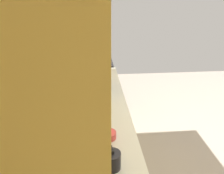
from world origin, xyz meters
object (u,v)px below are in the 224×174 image
at_px(microwave, 93,78).
at_px(bowl, 108,135).
at_px(oven_range, 95,85).
at_px(kettle, 112,160).

xyz_separation_m(microwave, bowl, (-0.97, -0.11, -0.12)).
bearing_deg(oven_range, bowl, -177.55).
distance_m(oven_range, bowl, 2.17).
relative_size(microwave, kettle, 2.70).
bearing_deg(bowl, microwave, 6.27).
bearing_deg(microwave, kettle, -175.32).
distance_m(microwave, bowl, 0.98).
bearing_deg(kettle, bowl, 0.00).
xyz_separation_m(microwave, kettle, (-1.30, -0.11, -0.09)).
xyz_separation_m(bowl, kettle, (-0.33, 0.00, 0.03)).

